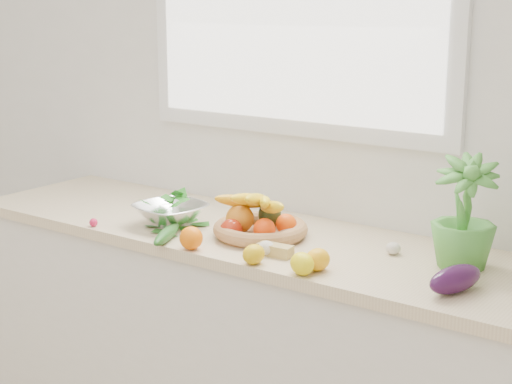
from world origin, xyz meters
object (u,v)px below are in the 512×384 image
Objects in this scene: apple at (231,230)px; cucumber at (167,234)px; eggplant at (455,279)px; potted_herb at (464,213)px; fruit_basket at (260,223)px; colander_with_spinach at (171,208)px.

cucumber is at bearing -146.21° from apple.
eggplant is 0.25m from potted_herb.
fruit_basket reaches higher than colander_with_spinach.
potted_herb is 0.70m from fruit_basket.
cucumber is 0.97m from potted_herb.
fruit_basket is at bearing 63.52° from apple.
fruit_basket is at bearing 12.32° from colander_with_spinach.
fruit_basket is (-0.74, 0.12, 0.01)m from eggplant.
fruit_basket is 1.46× the size of colander_with_spinach.
fruit_basket reaches higher than cucumber.
apple is 0.22× the size of potted_herb.
apple is 0.29m from colander_with_spinach.
potted_herb is 1.25× the size of colander_with_spinach.
colander_with_spinach is (-0.34, -0.07, 0.01)m from fruit_basket.
eggplant is 0.70× the size of colander_with_spinach.
eggplant reaches higher than apple.
apple is 0.28× the size of colander_with_spinach.
eggplant is (0.79, -0.02, 0.00)m from apple.
cucumber is at bearing -136.49° from fruit_basket.
potted_herb is (0.91, 0.31, 0.15)m from cucumber.
cucumber is 0.18m from colander_with_spinach.
apple is 0.79m from eggplant.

